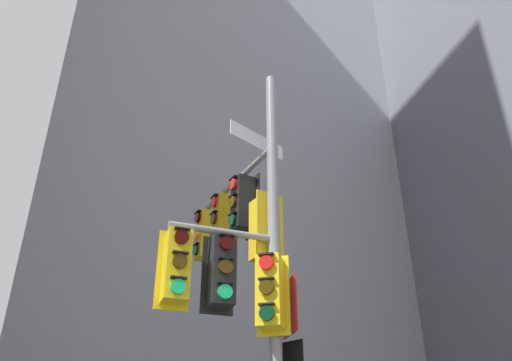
# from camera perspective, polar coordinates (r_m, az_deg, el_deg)

# --- Properties ---
(building_mid_block) EXTENTS (17.62, 17.62, 31.41)m
(building_mid_block) POSITION_cam_1_polar(r_m,az_deg,el_deg) (30.96, -3.81, -2.86)
(building_mid_block) COLOR #9399A3
(building_mid_block) RESTS_ON ground
(signal_pole_assembly) EXTENTS (2.09, 3.42, 8.38)m
(signal_pole_assembly) POSITION_cam_1_polar(r_m,az_deg,el_deg) (8.34, -1.84, -8.47)
(signal_pole_assembly) COLOR gray
(signal_pole_assembly) RESTS_ON ground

